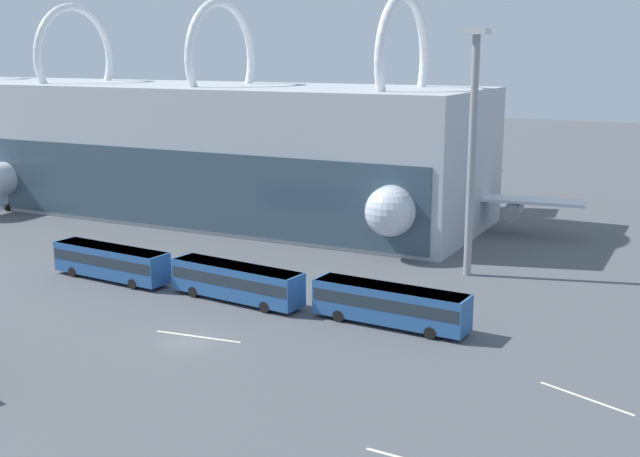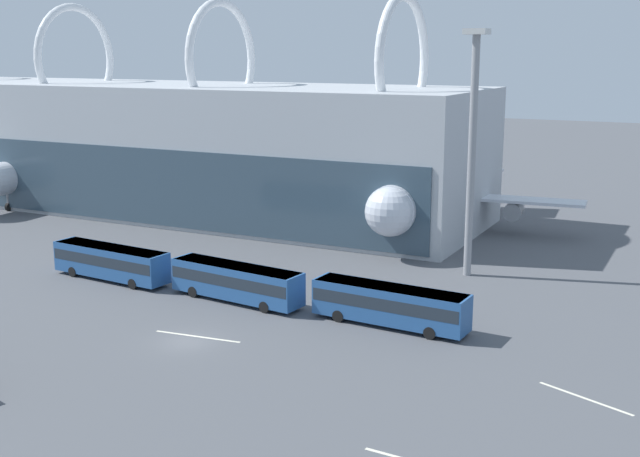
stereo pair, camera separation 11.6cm
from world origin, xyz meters
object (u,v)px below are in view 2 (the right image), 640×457
object	(u,v)px
airliner_at_gate_near	(70,165)
floodlight_mast	(472,139)
shuttle_bus_0	(111,260)
shuttle_bus_2	(390,303)
shuttle_bus_1	(236,280)
airliner_at_gate_far	(427,188)

from	to	relation	value
airliner_at_gate_near	floodlight_mast	bearing A→B (deg)	71.67
airliner_at_gate_near	shuttle_bus_0	bearing A→B (deg)	43.28
shuttle_bus_2	floodlight_mast	bearing A→B (deg)	89.54
shuttle_bus_2	floodlight_mast	world-z (taller)	floodlight_mast
airliner_at_gate_near	floodlight_mast	size ratio (longest dim) A/B	1.75
shuttle_bus_0	shuttle_bus_1	size ratio (longest dim) A/B	1.00
shuttle_bus_1	shuttle_bus_2	xyz separation A→B (m)	(14.58, 0.03, 0.00)
airliner_at_gate_near	shuttle_bus_2	size ratio (longest dim) A/B	3.17
airliner_at_gate_far	shuttle_bus_1	size ratio (longest dim) A/B	2.86
airliner_at_gate_near	airliner_at_gate_far	size ratio (longest dim) A/B	1.10
shuttle_bus_0	airliner_at_gate_near	bearing A→B (deg)	142.69
airliner_at_gate_near	floodlight_mast	distance (m)	70.29
shuttle_bus_1	floodlight_mast	distance (m)	26.31
shuttle_bus_0	floodlight_mast	size ratio (longest dim) A/B	0.55
shuttle_bus_2	floodlight_mast	distance (m)	21.07
airliner_at_gate_near	shuttle_bus_2	distance (m)	74.80
shuttle_bus_1	shuttle_bus_2	bearing A→B (deg)	6.52
shuttle_bus_0	airliner_at_gate_far	bearing A→B (deg)	65.81
airliner_at_gate_far	shuttle_bus_0	bearing A→B (deg)	-34.39
shuttle_bus_1	floodlight_mast	size ratio (longest dim) A/B	0.56
shuttle_bus_1	shuttle_bus_2	distance (m)	14.58
shuttle_bus_1	shuttle_bus_2	world-z (taller)	same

